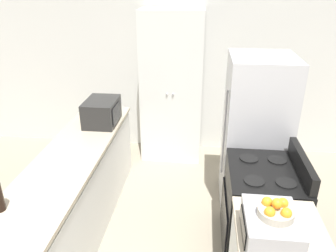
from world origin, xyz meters
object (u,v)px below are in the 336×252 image
Objects in this scene: fruit_bowl at (276,210)px; pantry_cabinet at (172,88)px; toaster_oven at (270,228)px; refrigerator at (255,134)px; microwave at (102,112)px; stove at (260,211)px.

pantry_cabinet is at bearing 108.54° from fruit_bowl.
pantry_cabinet is 4.95× the size of toaster_oven.
pantry_cabinet is at bearing 135.31° from refrigerator.
pantry_cabinet is at bearing 108.19° from toaster_oven.
fruit_bowl is at bearing -46.73° from microwave.
stove is 4.74× the size of fruit_bowl.
refrigerator is (0.01, 0.80, 0.41)m from stove.
pantry_cabinet is 2.81m from toaster_oven.
refrigerator is 7.77× the size of fruit_bowl.
microwave is at bearing 133.27° from fruit_bowl.
pantry_cabinet reaches higher than refrigerator.
stove is at bearing -26.25° from microwave.
pantry_cabinet is 2.82m from fruit_bowl.
microwave is 2.34m from fruit_bowl.
refrigerator is (1.02, -1.00, -0.18)m from pantry_cabinet.
stove is at bearing 82.73° from fruit_bowl.
refrigerator is 4.09× the size of toaster_oven.
microwave is at bearing 178.60° from refrigerator.
refrigerator is 1.67m from toaster_oven.
pantry_cabinet is 1.98× the size of stove.
refrigerator is 1.73m from microwave.
fruit_bowl reaches higher than microwave.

